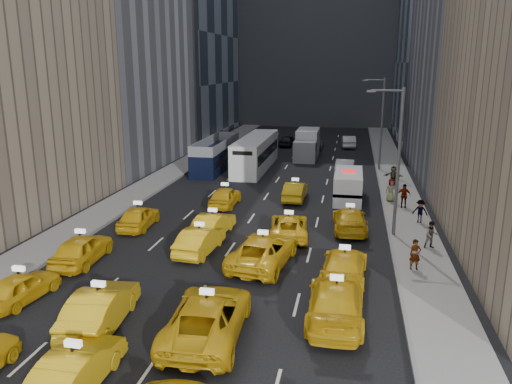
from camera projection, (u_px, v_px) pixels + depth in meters
ground at (184, 317)px, 20.88m from camera, size 160.00×160.00×0.00m
sidewalk_west at (165, 176)px, 46.58m from camera, size 3.00×90.00×0.15m
sidewalk_east at (397, 187)px, 42.68m from camera, size 3.00×90.00×0.15m
curb_west at (180, 177)px, 46.30m from camera, size 0.15×90.00×0.18m
curb_east at (380, 186)px, 42.95m from camera, size 0.15×90.00×0.18m
building_backdrop at (320, 5)px, 84.34m from camera, size 30.00×12.00×40.00m
streetlight_near at (397, 158)px, 29.36m from camera, size 2.15×0.22×9.00m
streetlight_far at (381, 121)px, 48.37m from camera, size 2.15×0.22×9.00m
taxi_1 at (76, 369)px, 16.08m from camera, size 1.56×4.38×1.44m
taxi_4 at (21, 287)px, 22.13m from camera, size 2.05×4.08×1.33m
taxi_5 at (100, 308)px, 19.96m from camera, size 2.23×5.09×1.63m
taxi_6 at (208, 317)px, 19.22m from camera, size 3.06×6.10×1.66m
taxi_7 at (336, 301)px, 20.50m from camera, size 2.32×5.66×1.64m
taxi_8 at (82, 249)px, 26.39m from camera, size 2.06×4.65×1.55m
taxi_9 at (200, 240)px, 27.85m from camera, size 1.89×4.53×1.46m
taxi_10 at (263, 251)px, 26.09m from camera, size 3.34×6.02×1.59m
taxi_11 at (344, 266)px, 24.25m from camera, size 2.36×5.24×1.49m
taxi_12 at (139, 217)px, 32.07m from camera, size 1.98×4.37×1.46m
taxi_13 at (213, 224)px, 30.68m from camera, size 2.00×4.43×1.41m
taxi_14 at (289, 226)px, 30.42m from camera, size 2.78×5.08×1.35m
taxi_15 at (350, 220)px, 31.55m from camera, size 2.39×5.13×1.45m
taxi_16 at (225, 197)px, 37.01m from camera, size 1.76×4.30×1.46m
taxi_17 at (295, 191)px, 38.66m from camera, size 1.56×4.33×1.42m
nypd_van at (348, 186)px, 38.71m from camera, size 2.43×5.59×2.35m
double_decker at (216, 154)px, 49.94m from camera, size 2.81×10.50×3.03m
city_bus at (256, 153)px, 50.12m from camera, size 3.30×12.53×3.20m
box_truck at (307, 145)px, 55.64m from camera, size 3.16×7.13×3.16m
misc_car_0 at (345, 167)px, 47.31m from camera, size 1.89×4.84×1.57m
misc_car_1 at (248, 147)px, 59.15m from camera, size 2.50×5.10×1.39m
misc_car_2 at (314, 142)px, 62.78m from camera, size 2.21×5.26×1.52m
misc_car_3 at (288, 141)px, 63.98m from camera, size 2.12×4.30×1.41m
misc_car_4 at (349, 142)px, 63.04m from camera, size 1.91×4.71×1.52m
pedestrian_0 at (415, 255)px, 25.15m from camera, size 0.64×0.47×1.59m
pedestrian_1 at (431, 235)px, 28.09m from camera, size 0.83×0.57×1.57m
pedestrian_2 at (420, 211)px, 32.64m from camera, size 1.06×0.61×1.54m
pedestrian_3 at (404, 196)px, 36.09m from camera, size 1.06×0.54×1.75m
pedestrian_4 at (391, 190)px, 37.69m from camera, size 0.95×0.69×1.74m
pedestrian_5 at (393, 176)px, 42.41m from camera, size 1.63×0.59×1.73m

